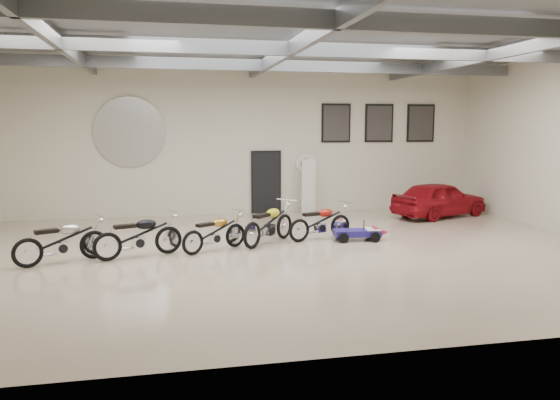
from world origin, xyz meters
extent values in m
cube|color=#C5AD97|center=(0.00, 0.00, 0.00)|extent=(16.00, 12.00, 0.01)
cube|color=slate|center=(0.00, 0.00, 5.00)|extent=(16.00, 12.00, 0.01)
cube|color=beige|center=(0.00, 6.00, 2.50)|extent=(16.00, 0.02, 5.00)
cube|color=black|center=(0.50, 5.95, 1.05)|extent=(0.92, 0.08, 2.10)
imported|color=maroon|center=(6.00, 4.00, 0.59)|extent=(2.53, 3.75, 1.18)
camera|label=1|loc=(-2.86, -12.49, 3.01)|focal=35.00mm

